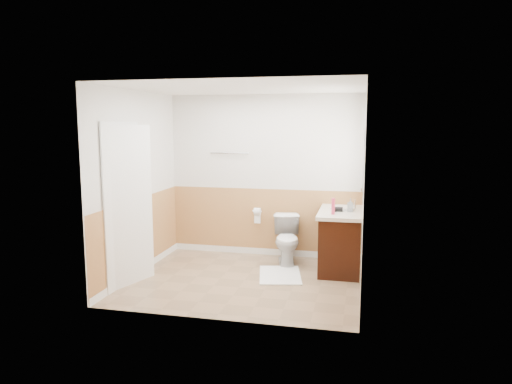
% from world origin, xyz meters
% --- Properties ---
extents(floor, '(3.00, 3.00, 0.00)m').
position_xyz_m(floor, '(0.00, 0.00, 0.00)').
color(floor, '#8C7051').
rests_on(floor, ground).
extents(ceiling, '(3.00, 3.00, 0.00)m').
position_xyz_m(ceiling, '(0.00, 0.00, 2.50)').
color(ceiling, white).
rests_on(ceiling, floor).
extents(wall_back, '(3.00, 0.00, 3.00)m').
position_xyz_m(wall_back, '(0.00, 1.30, 1.25)').
color(wall_back, silver).
rests_on(wall_back, floor).
extents(wall_front, '(3.00, 0.00, 3.00)m').
position_xyz_m(wall_front, '(0.00, -1.30, 1.25)').
color(wall_front, silver).
rests_on(wall_front, floor).
extents(wall_left, '(0.00, 3.00, 3.00)m').
position_xyz_m(wall_left, '(-1.50, 0.00, 1.25)').
color(wall_left, silver).
rests_on(wall_left, floor).
extents(wall_right, '(0.00, 3.00, 3.00)m').
position_xyz_m(wall_right, '(1.50, 0.00, 1.25)').
color(wall_right, silver).
rests_on(wall_right, floor).
extents(wainscot_back, '(3.00, 0.00, 3.00)m').
position_xyz_m(wainscot_back, '(0.00, 1.29, 0.50)').
color(wainscot_back, tan).
rests_on(wainscot_back, floor).
extents(wainscot_front, '(3.00, 0.00, 3.00)m').
position_xyz_m(wainscot_front, '(0.00, -1.29, 0.50)').
color(wainscot_front, tan).
rests_on(wainscot_front, floor).
extents(wainscot_left, '(0.00, 2.60, 2.60)m').
position_xyz_m(wainscot_left, '(-1.49, 0.00, 0.50)').
color(wainscot_left, tan).
rests_on(wainscot_left, floor).
extents(wainscot_right, '(0.00, 2.60, 2.60)m').
position_xyz_m(wainscot_right, '(1.49, 0.00, 0.50)').
color(wainscot_right, tan).
rests_on(wainscot_right, floor).
extents(toilet, '(0.52, 0.75, 0.70)m').
position_xyz_m(toilet, '(0.43, 0.89, 0.35)').
color(toilet, white).
rests_on(toilet, floor).
extents(bath_mat, '(0.70, 0.90, 0.02)m').
position_xyz_m(bath_mat, '(0.43, 0.28, 0.01)').
color(bath_mat, white).
rests_on(bath_mat, floor).
extents(vanity_cabinet, '(0.55, 1.10, 0.80)m').
position_xyz_m(vanity_cabinet, '(1.21, 0.78, 0.40)').
color(vanity_cabinet, black).
rests_on(vanity_cabinet, floor).
extents(vanity_knob_left, '(0.03, 0.03, 0.03)m').
position_xyz_m(vanity_knob_left, '(0.91, 0.68, 0.55)').
color(vanity_knob_left, silver).
rests_on(vanity_knob_left, vanity_cabinet).
extents(vanity_knob_right, '(0.03, 0.03, 0.03)m').
position_xyz_m(vanity_knob_right, '(0.91, 0.88, 0.55)').
color(vanity_knob_right, silver).
rests_on(vanity_knob_right, vanity_cabinet).
extents(countertop, '(0.60, 1.15, 0.05)m').
position_xyz_m(countertop, '(1.20, 0.78, 0.83)').
color(countertop, silver).
rests_on(countertop, vanity_cabinet).
extents(sink_basin, '(0.36, 0.36, 0.02)m').
position_xyz_m(sink_basin, '(1.21, 0.93, 0.86)').
color(sink_basin, white).
rests_on(sink_basin, countertop).
extents(faucet, '(0.02, 0.02, 0.14)m').
position_xyz_m(faucet, '(1.39, 0.93, 0.92)').
color(faucet, silver).
rests_on(faucet, countertop).
extents(lotion_bottle, '(0.05, 0.05, 0.22)m').
position_xyz_m(lotion_bottle, '(1.11, 0.46, 0.96)').
color(lotion_bottle, '#D6375A').
rests_on(lotion_bottle, countertop).
extents(soap_dispenser, '(0.08, 0.08, 0.18)m').
position_xyz_m(soap_dispenser, '(1.33, 0.71, 0.94)').
color(soap_dispenser, '#919BA4').
rests_on(soap_dispenser, countertop).
extents(hair_dryer_body, '(0.14, 0.07, 0.07)m').
position_xyz_m(hair_dryer_body, '(1.16, 0.67, 0.89)').
color(hair_dryer_body, black).
rests_on(hair_dryer_body, countertop).
extents(hair_dryer_handle, '(0.03, 0.03, 0.07)m').
position_xyz_m(hair_dryer_handle, '(1.13, 0.66, 0.86)').
color(hair_dryer_handle, black).
rests_on(hair_dryer_handle, countertop).
extents(mirror_panel, '(0.02, 0.35, 0.90)m').
position_xyz_m(mirror_panel, '(1.48, 1.10, 1.55)').
color(mirror_panel, silver).
rests_on(mirror_panel, wall_right).
extents(window_frame, '(0.04, 0.80, 1.00)m').
position_xyz_m(window_frame, '(1.47, 0.59, 1.75)').
color(window_frame, white).
rests_on(window_frame, wall_right).
extents(window_glass, '(0.01, 0.70, 0.90)m').
position_xyz_m(window_glass, '(1.49, 0.59, 1.75)').
color(window_glass, white).
rests_on(window_glass, wall_right).
extents(door, '(0.29, 0.78, 2.04)m').
position_xyz_m(door, '(-1.40, -0.45, 1.02)').
color(door, white).
rests_on(door, wall_left).
extents(door_frame, '(0.02, 0.92, 2.10)m').
position_xyz_m(door_frame, '(-1.48, -0.45, 1.03)').
color(door_frame, white).
rests_on(door_frame, wall_left).
extents(door_knob, '(0.06, 0.06, 0.06)m').
position_xyz_m(door_knob, '(-1.34, -0.12, 0.95)').
color(door_knob, silver).
rests_on(door_knob, door).
extents(towel_bar, '(0.62, 0.02, 0.02)m').
position_xyz_m(towel_bar, '(-0.55, 1.25, 1.60)').
color(towel_bar, silver).
rests_on(towel_bar, wall_back).
extents(tp_holder_bar, '(0.14, 0.02, 0.02)m').
position_xyz_m(tp_holder_bar, '(-0.10, 1.23, 0.70)').
color(tp_holder_bar, silver).
rests_on(tp_holder_bar, wall_back).
extents(tp_roll, '(0.10, 0.11, 0.11)m').
position_xyz_m(tp_roll, '(-0.10, 1.23, 0.70)').
color(tp_roll, white).
rests_on(tp_roll, tp_holder_bar).
extents(tp_sheet, '(0.10, 0.01, 0.16)m').
position_xyz_m(tp_sheet, '(-0.10, 1.23, 0.59)').
color(tp_sheet, white).
rests_on(tp_sheet, tp_roll).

